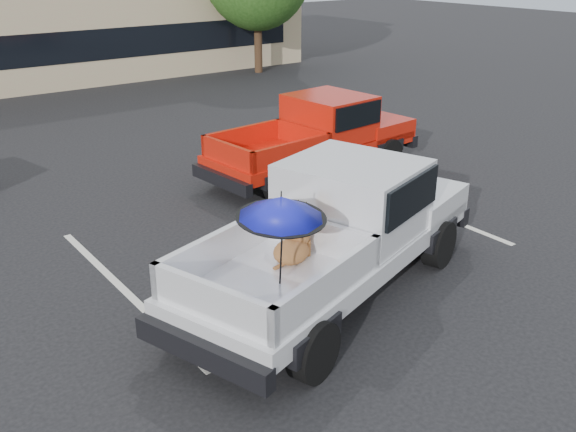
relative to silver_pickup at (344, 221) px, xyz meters
name	(u,v)px	position (x,y,z in m)	size (l,w,h in m)	color
ground	(365,284)	(0.29, -0.22, -1.05)	(90.00, 90.00, 0.00)	black
stripe_left	(125,291)	(-2.71, 1.78, -1.05)	(0.12, 5.00, 0.01)	silver
stripe_right	(406,202)	(3.29, 1.78, -1.05)	(0.12, 5.00, 0.01)	silver
silver_pickup	(344,221)	(0.00, 0.00, 0.00)	(6.02, 3.59, 2.06)	black
red_pickup	(324,131)	(3.23, 4.31, -0.11)	(5.36, 2.29, 1.72)	black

